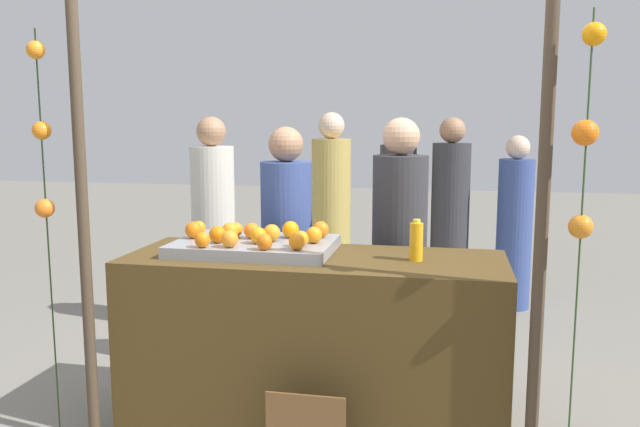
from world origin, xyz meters
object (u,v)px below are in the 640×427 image
object	(u,v)px
orange_1	(258,236)
orange_0	(230,239)
juice_bottle	(416,241)
vendor_left	(287,263)
vendor_right	(399,264)
stall_counter	(314,343)

from	to	relation	value
orange_1	orange_0	bearing A→B (deg)	-132.97
orange_1	juice_bottle	xyz separation A→B (m)	(0.80, 0.03, -0.00)
juice_bottle	vendor_left	distance (m)	1.09
vendor_left	orange_0	bearing A→B (deg)	-96.46
vendor_left	juice_bottle	bearing A→B (deg)	-37.91
juice_bottle	vendor_left	bearing A→B (deg)	142.09
orange_1	vendor_left	size ratio (longest dim) A/B	0.05
orange_0	vendor_right	size ratio (longest dim) A/B	0.05
orange_0	juice_bottle	world-z (taller)	juice_bottle
stall_counter	vendor_left	distance (m)	0.76
juice_bottle	stall_counter	bearing A→B (deg)	179.53
vendor_left	vendor_right	distance (m)	0.70
juice_bottle	vendor_right	xyz separation A→B (m)	(-0.13, 0.64, -0.27)
vendor_right	orange_1	bearing A→B (deg)	-135.10
orange_0	juice_bottle	xyz separation A→B (m)	(0.92, 0.15, -0.01)
orange_1	vendor_left	bearing A→B (deg)	91.99
orange_0	vendor_left	size ratio (longest dim) A/B	0.05
stall_counter	orange_0	distance (m)	0.71
orange_1	vendor_right	size ratio (longest dim) A/B	0.05
orange_0	stall_counter	bearing A→B (deg)	20.70
orange_1	juice_bottle	bearing A→B (deg)	1.84
juice_bottle	orange_1	bearing A→B (deg)	-178.16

